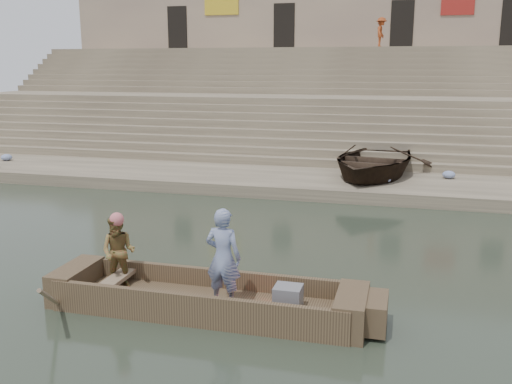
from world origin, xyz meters
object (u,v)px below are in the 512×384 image
at_px(rowing_man, 119,252).
at_px(pedestrian, 381,32).
at_px(standing_man, 223,258).
at_px(main_rowboat, 205,305).
at_px(beached_rowboat, 373,161).
at_px(television, 287,297).

distance_m(rowing_man, pedestrian, 24.81).
bearing_deg(standing_man, main_rowboat, -14.46).
xyz_separation_m(main_rowboat, beached_rowboat, (2.16, 11.36, 0.84)).
bearing_deg(television, main_rowboat, 180.00).
bearing_deg(standing_man, pedestrian, -87.32).
relative_size(television, beached_rowboat, 0.09).
height_order(television, beached_rowboat, beached_rowboat).
distance_m(standing_man, rowing_man, 2.16).
bearing_deg(standing_man, television, -166.88).
bearing_deg(pedestrian, rowing_man, 177.64).
distance_m(television, beached_rowboat, 11.40).
relative_size(main_rowboat, rowing_man, 3.71).
bearing_deg(main_rowboat, rowing_man, 174.43).
bearing_deg(beached_rowboat, main_rowboat, -90.94).
height_order(rowing_man, television, rowing_man).
bearing_deg(beached_rowboat, standing_man, -88.89).
bearing_deg(rowing_man, standing_man, -14.19).
bearing_deg(pedestrian, beached_rowboat, -171.99).
relative_size(rowing_man, television, 2.93).
distance_m(standing_man, television, 1.27).
xyz_separation_m(standing_man, rowing_man, (-2.13, 0.31, -0.18)).
height_order(main_rowboat, television, television).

